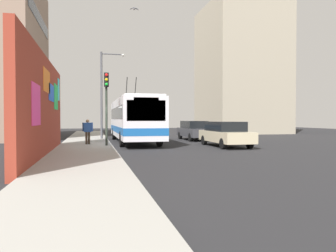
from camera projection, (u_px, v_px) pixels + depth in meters
The scene contains 11 objects.
ground_plane at pixel (112, 147), 20.25m from camera, with size 80.00×80.00×0.00m, color #232326.
sidewalk_slab at pixel (85, 146), 19.89m from camera, with size 48.00×3.20×0.15m, color #9E9B93.
graffiti_wall at pixel (44, 107), 14.89m from camera, with size 12.62×0.32×4.59m.
building_far_right at pixel (241, 70), 40.73m from camera, with size 9.94×9.00×15.76m.
city_bus at pixel (134, 118), 23.98m from camera, with size 11.65×2.65×4.98m.
parked_car_champagne at pixel (225, 133), 20.49m from camera, with size 4.91×1.90×1.58m.
parked_car_dark_gray at pixel (194, 130), 26.76m from camera, with size 4.68×1.76×1.58m.
pedestrian_midblock at pixel (88, 130), 20.41m from camera, with size 0.22×0.64×1.57m.
traffic_light at pixel (106, 97), 19.41m from camera, with size 0.49×0.28×4.38m.
street_lamp at pixel (104, 89), 26.15m from camera, with size 0.44×1.97×6.99m.
flying_pigeons at pixel (143, 0), 19.68m from camera, with size 2.24×1.34×0.63m.
Camera 1 is at (-20.49, 1.19, 1.77)m, focal length 34.71 mm.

